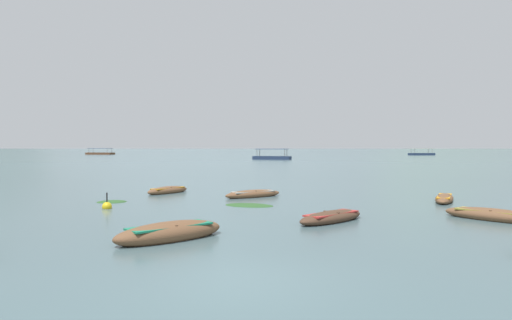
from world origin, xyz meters
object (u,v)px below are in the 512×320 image
object	(u,v)px
rowboat_5	(168,190)
mooring_buoy	(107,206)
rowboat_1	(253,194)
rowboat_2	(494,215)
rowboat_4	(444,199)
ferry_0	(272,157)
ferry_2	(100,153)
rowboat_6	(170,233)
ferry_1	(422,154)
rowboat_0	(331,217)

from	to	relation	value
rowboat_5	mooring_buoy	distance (m)	6.74
rowboat_1	rowboat_2	bearing A→B (deg)	-41.90
rowboat_4	ferry_0	xyz separation A→B (m)	(-4.10, 76.41, 0.31)
rowboat_2	ferry_2	xyz separation A→B (m)	(-63.44, 151.91, 0.28)
rowboat_1	mooring_buoy	bearing A→B (deg)	-145.53
rowboat_2	ferry_0	xyz separation A→B (m)	(-3.42, 82.03, 0.28)
rowboat_5	rowboat_6	xyz separation A→B (m)	(2.37, -13.20, 0.05)
rowboat_5	ferry_1	bearing A→B (deg)	62.83
ferry_1	rowboat_5	bearing A→B (deg)	-117.17
ferry_2	mooring_buoy	size ratio (longest dim) A/B	13.44
rowboat_2	rowboat_1	bearing A→B (deg)	138.10
rowboat_2	rowboat_5	distance (m)	16.87
rowboat_1	mooring_buoy	world-z (taller)	mooring_buoy
rowboat_2	rowboat_0	bearing A→B (deg)	-178.33
rowboat_0	rowboat_1	xyz separation A→B (m)	(-2.69, 7.96, 0.00)
rowboat_4	rowboat_1	bearing A→B (deg)	166.97
rowboat_4	mooring_buoy	size ratio (longest dim) A/B	4.10
rowboat_0	rowboat_5	size ratio (longest dim) A/B	1.03
rowboat_5	rowboat_2	bearing A→B (deg)	-36.22
ferry_1	ferry_2	xyz separation A→B (m)	(-113.88, 17.17, -0.00)
rowboat_2	rowboat_6	xyz separation A→B (m)	(-11.24, -3.24, 0.04)
ferry_0	mooring_buoy	distance (m)	79.51
rowboat_6	rowboat_1	bearing A→B (deg)	76.92
rowboat_0	rowboat_4	bearing A→B (deg)	40.98
rowboat_2	ferry_1	bearing A→B (deg)	69.48
rowboat_5	rowboat_6	distance (m)	13.41
ferry_1	ferry_2	distance (m)	115.17
ferry_1	mooring_buoy	distance (m)	146.79
rowboat_6	ferry_2	bearing A→B (deg)	108.60
rowboat_4	rowboat_5	distance (m)	14.94
rowboat_2	ferry_0	distance (m)	82.10
rowboat_1	rowboat_4	bearing A→B (deg)	-13.03
rowboat_0	ferry_1	xyz separation A→B (m)	(56.43, 134.91, 0.30)
rowboat_5	ferry_0	world-z (taller)	ferry_0
mooring_buoy	rowboat_6	bearing A→B (deg)	-59.82
rowboat_5	ferry_2	distance (m)	150.44
rowboat_5	ferry_1	xyz separation A→B (m)	(64.05, 124.77, 0.29)
rowboat_2	mooring_buoy	distance (m)	15.47
mooring_buoy	ferry_2	bearing A→B (deg)	108.03
mooring_buoy	rowboat_4	bearing A→B (deg)	8.06
rowboat_1	ferry_0	xyz separation A→B (m)	(5.26, 74.24, 0.29)
rowboat_5	mooring_buoy	xyz separation A→B (m)	(-1.49, -6.58, -0.06)
rowboat_0	ferry_1	bearing A→B (deg)	67.30
ferry_0	mooring_buoy	xyz separation A→B (m)	(-11.68, -78.64, -0.36)
rowboat_6	ferry_0	distance (m)	85.63
rowboat_5	rowboat_0	bearing A→B (deg)	-53.09
ferry_0	ferry_2	size ratio (longest dim) A/B	0.79
rowboat_0	mooring_buoy	world-z (taller)	mooring_buoy
rowboat_5	ferry_1	size ratio (longest dim) A/B	0.35
rowboat_0	rowboat_5	distance (m)	12.68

